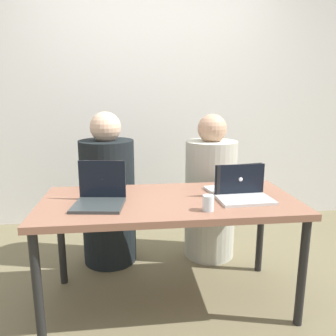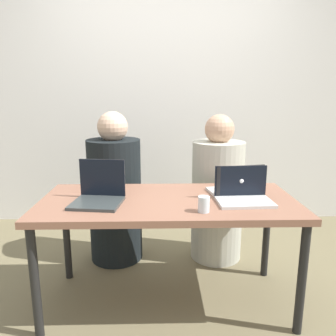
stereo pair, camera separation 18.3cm
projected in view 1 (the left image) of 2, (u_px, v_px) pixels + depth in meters
ground_plane at (169, 301)px, 2.17m from camera, size 12.00×12.00×0.00m
back_wall at (151, 101)px, 3.38m from camera, size 4.50×0.10×2.54m
desk at (169, 209)px, 2.02m from camera, size 1.56×0.72×0.71m
person_on_left at (108, 197)px, 2.60m from camera, size 0.50×0.50×1.21m
person_on_right at (210, 195)px, 2.69m from camera, size 0.51×0.51×1.19m
laptop_back_right at (233, 186)px, 2.14m from camera, size 0.35×0.26×0.20m
laptop_front_right at (243, 192)px, 1.99m from camera, size 0.33×0.25×0.21m
laptop_front_left at (100, 196)px, 1.90m from camera, size 0.31×0.30×0.24m
water_glass_right at (208, 204)px, 1.80m from camera, size 0.06×0.06×0.09m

